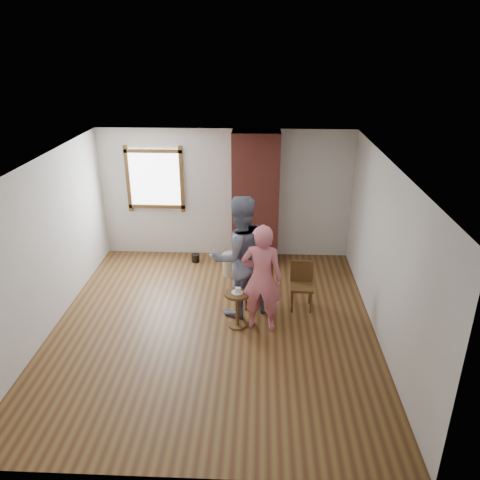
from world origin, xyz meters
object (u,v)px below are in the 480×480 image
person_pink (262,278)px  side_table (237,304)px  stoneware_crock (231,264)px  man (239,257)px  dining_chair_left (259,280)px  dining_chair_right (302,282)px

person_pink → side_table: bearing=4.7°
stoneware_crock → man: (0.22, -1.31, 0.79)m
dining_chair_left → side_table: (-0.33, -0.65, -0.08)m
person_pink → man: bearing=-43.5°
dining_chair_left → person_pink: person_pink is taller
side_table → person_pink: size_ratio=0.35×
dining_chair_right → person_pink: (-0.67, -0.67, 0.41)m
dining_chair_right → side_table: 1.22m
dining_chair_right → person_pink: 1.03m
side_table → person_pink: 0.59m
stoneware_crock → dining_chair_right: size_ratio=0.54×
stoneware_crock → dining_chair_right: (1.24, -1.09, 0.23)m
dining_chair_left → side_table: size_ratio=1.43×
side_table → man: 0.74m
person_pink → dining_chair_right: bearing=-126.6°
dining_chair_right → man: bearing=-166.1°
dining_chair_right → man: (-1.02, -0.22, 0.56)m
stoneware_crock → person_pink: (0.57, -1.76, 0.65)m
dining_chair_right → stoneware_crock: bearing=140.4°
dining_chair_left → person_pink: bearing=-74.1°
dining_chair_left → side_table: 0.74m
dining_chair_right → side_table: bearing=-146.3°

